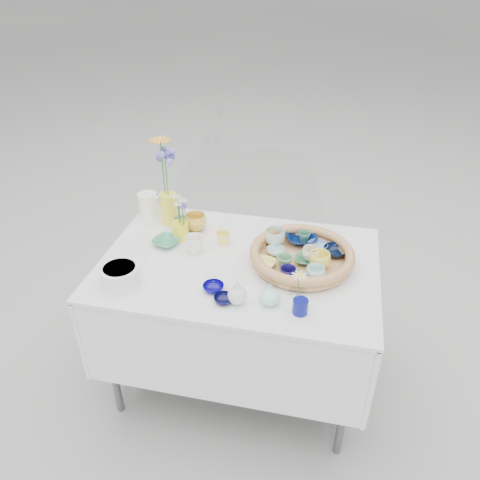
% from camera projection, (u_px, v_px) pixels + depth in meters
% --- Properties ---
extents(ground, '(80.00, 80.00, 0.00)m').
position_uv_depth(ground, '(239.00, 376.00, 2.56)').
color(ground, '#A4A49D').
extents(display_table, '(1.26, 0.86, 0.77)m').
position_uv_depth(display_table, '(239.00, 376.00, 2.56)').
color(display_table, white).
rests_on(display_table, ground).
extents(wicker_tray, '(0.47, 0.47, 0.08)m').
position_uv_depth(wicker_tray, '(302.00, 256.00, 2.12)').
color(wicker_tray, '#A26C3E').
rests_on(wicker_tray, display_table).
extents(tray_ceramic_0, '(0.19, 0.19, 0.04)m').
position_uv_depth(tray_ceramic_0, '(301.00, 238.00, 2.25)').
color(tray_ceramic_0, '#041645').
rests_on(tray_ceramic_0, wicker_tray).
extents(tray_ceramic_1, '(0.13, 0.13, 0.04)m').
position_uv_depth(tray_ceramic_1, '(335.00, 251.00, 2.15)').
color(tray_ceramic_1, black).
rests_on(tray_ceramic_1, wicker_tray).
extents(tray_ceramic_2, '(0.11, 0.11, 0.07)m').
position_uv_depth(tray_ceramic_2, '(320.00, 260.00, 2.06)').
color(tray_ceramic_2, '#FFE850').
rests_on(tray_ceramic_2, wicker_tray).
extents(tray_ceramic_3, '(0.11, 0.11, 0.03)m').
position_uv_depth(tray_ceramic_3, '(306.00, 260.00, 2.10)').
color(tray_ceramic_3, '#327148').
rests_on(tray_ceramic_3, wicker_tray).
extents(tray_ceramic_4, '(0.08, 0.08, 0.07)m').
position_uv_depth(tray_ceramic_4, '(285.00, 263.00, 2.05)').
color(tray_ceramic_4, '#649A70').
rests_on(tray_ceramic_4, wicker_tray).
extents(tray_ceramic_5, '(0.10, 0.10, 0.03)m').
position_uv_depth(tray_ceramic_5, '(276.00, 251.00, 2.16)').
color(tray_ceramic_5, '#A0C2B6').
rests_on(tray_ceramic_5, wicker_tray).
extents(tray_ceramic_6, '(0.12, 0.12, 0.08)m').
position_uv_depth(tray_ceramic_6, '(275.00, 237.00, 2.22)').
color(tray_ceramic_6, silver).
rests_on(tray_ceramic_6, wicker_tray).
extents(tray_ceramic_7, '(0.10, 0.10, 0.06)m').
position_uv_depth(tray_ceramic_7, '(311.00, 254.00, 2.11)').
color(tray_ceramic_7, white).
rests_on(tray_ceramic_7, wicker_tray).
extents(tray_ceramic_8, '(0.12, 0.12, 0.03)m').
position_uv_depth(tray_ceramic_8, '(318.00, 246.00, 2.19)').
color(tray_ceramic_8, '#89A9E1').
rests_on(tray_ceramic_8, wicker_tray).
extents(tray_ceramic_9, '(0.07, 0.07, 0.06)m').
position_uv_depth(tray_ceramic_9, '(288.00, 274.00, 1.98)').
color(tray_ceramic_9, '#120D45').
rests_on(tray_ceramic_9, wicker_tray).
extents(tray_ceramic_10, '(0.11, 0.11, 0.02)m').
position_uv_depth(tray_ceramic_10, '(265.00, 263.00, 2.08)').
color(tray_ceramic_10, '#E8E164').
rests_on(tray_ceramic_10, wicker_tray).
extents(tray_ceramic_11, '(0.10, 0.10, 0.07)m').
position_uv_depth(tray_ceramic_11, '(315.00, 274.00, 1.98)').
color(tray_ceramic_11, '#AEDFDC').
rests_on(tray_ceramic_11, wicker_tray).
extents(tray_ceramic_12, '(0.07, 0.07, 0.05)m').
position_uv_depth(tray_ceramic_12, '(304.00, 237.00, 2.24)').
color(tray_ceramic_12, '#39735A').
rests_on(tray_ceramic_12, wicker_tray).
extents(loose_ceramic_0, '(0.12, 0.12, 0.09)m').
position_uv_depth(loose_ceramic_0, '(195.00, 222.00, 2.36)').
color(loose_ceramic_0, gold).
rests_on(loose_ceramic_0, display_table).
extents(loose_ceramic_1, '(0.08, 0.08, 0.06)m').
position_uv_depth(loose_ceramic_1, '(223.00, 238.00, 2.26)').
color(loose_ceramic_1, '#FFE45D').
rests_on(loose_ceramic_1, display_table).
extents(loose_ceramic_2, '(0.16, 0.16, 0.03)m').
position_uv_depth(loose_ceramic_2, '(166.00, 242.00, 2.26)').
color(loose_ceramic_2, '#399067').
rests_on(loose_ceramic_2, display_table).
extents(loose_ceramic_3, '(0.09, 0.09, 0.08)m').
position_uv_depth(loose_ceramic_3, '(195.00, 244.00, 2.19)').
color(loose_ceramic_3, white).
rests_on(loose_ceramic_3, display_table).
extents(loose_ceramic_4, '(0.10, 0.10, 0.03)m').
position_uv_depth(loose_ceramic_4, '(213.00, 288.00, 1.96)').
color(loose_ceramic_4, '#070068').
rests_on(loose_ceramic_4, display_table).
extents(loose_ceramic_5, '(0.10, 0.10, 0.06)m').
position_uv_depth(loose_ceramic_5, '(181.00, 224.00, 2.37)').
color(loose_ceramic_5, '#A2C7B5').
rests_on(loose_ceramic_5, display_table).
extents(loose_ceramic_6, '(0.10, 0.10, 0.03)m').
position_uv_depth(loose_ceramic_6, '(224.00, 299.00, 1.90)').
color(loose_ceramic_6, black).
rests_on(loose_ceramic_6, display_table).
extents(fluted_bowl, '(0.17, 0.17, 0.09)m').
position_uv_depth(fluted_bowl, '(120.00, 276.00, 1.99)').
color(fluted_bowl, white).
rests_on(fluted_bowl, display_table).
extents(bud_vase_paleblue, '(0.08, 0.08, 0.12)m').
position_uv_depth(bud_vase_paleblue, '(237.00, 291.00, 1.87)').
color(bud_vase_paleblue, silver).
rests_on(bud_vase_paleblue, display_table).
extents(bud_vase_seafoam, '(0.10, 0.10, 0.09)m').
position_uv_depth(bud_vase_seafoam, '(270.00, 294.00, 1.88)').
color(bud_vase_seafoam, '#A3E4D9').
rests_on(bud_vase_seafoam, display_table).
extents(bud_vase_cobalt, '(0.08, 0.08, 0.06)m').
position_uv_depth(bud_vase_cobalt, '(300.00, 306.00, 1.83)').
color(bud_vase_cobalt, navy).
rests_on(bud_vase_cobalt, display_table).
extents(single_daisy, '(0.08, 0.08, 0.13)m').
position_uv_depth(single_daisy, '(298.00, 287.00, 1.80)').
color(single_daisy, silver).
rests_on(single_daisy, bud_vase_cobalt).
extents(tall_vase_yellow, '(0.12, 0.12, 0.17)m').
position_uv_depth(tall_vase_yellow, '(169.00, 209.00, 2.40)').
color(tall_vase_yellow, yellow).
rests_on(tall_vase_yellow, display_table).
extents(gerbera, '(0.15, 0.15, 0.30)m').
position_uv_depth(gerbera, '(163.00, 168.00, 2.28)').
color(gerbera, orange).
rests_on(gerbera, tall_vase_yellow).
extents(hydrangea, '(0.10, 0.10, 0.28)m').
position_uv_depth(hydrangea, '(167.00, 176.00, 2.30)').
color(hydrangea, '#4D4A9F').
rests_on(hydrangea, tall_vase_yellow).
extents(white_pitcher, '(0.15, 0.12, 0.13)m').
position_uv_depth(white_pitcher, '(148.00, 205.00, 2.46)').
color(white_pitcher, white).
rests_on(white_pitcher, display_table).
extents(daisy_cup, '(0.10, 0.10, 0.09)m').
position_uv_depth(daisy_cup, '(181.00, 230.00, 2.30)').
color(daisy_cup, yellow).
rests_on(daisy_cup, display_table).
extents(daisy_posy, '(0.09, 0.09, 0.14)m').
position_uv_depth(daisy_posy, '(180.00, 210.00, 2.23)').
color(daisy_posy, silver).
rests_on(daisy_posy, daisy_cup).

